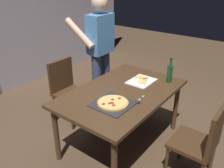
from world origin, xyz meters
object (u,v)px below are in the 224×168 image
(chair_near_camera, at_px, (202,140))
(kitchen_scissors, at_px, (138,101))
(dining_table, at_px, (122,97))
(pepperoni_pizza_on_tray, at_px, (113,103))
(wine_bottle, at_px, (170,73))
(person_serving_pizza, at_px, (100,49))
(chair_far_side, at_px, (67,87))

(chair_near_camera, bearing_deg, kitchen_scissors, 96.82)
(dining_table, bearing_deg, pepperoni_pizza_on_tray, -162.17)
(wine_bottle, height_order, kitchen_scissors, wine_bottle)
(chair_near_camera, xyz_separation_m, wine_bottle, (0.57, 0.66, 0.36))
(dining_table, xyz_separation_m, person_serving_pizza, (0.49, 0.76, 0.32))
(chair_near_camera, height_order, pepperoni_pizza_on_tray, chair_near_camera)
(chair_near_camera, height_order, kitchen_scissors, chair_near_camera)
(chair_far_side, distance_m, pepperoni_pizza_on_tray, 1.15)
(person_serving_pizza, bearing_deg, chair_far_side, 155.99)
(pepperoni_pizza_on_tray, distance_m, kitchen_scissors, 0.29)
(dining_table, bearing_deg, kitchen_scissors, -106.92)
(pepperoni_pizza_on_tray, height_order, kitchen_scissors, pepperoni_pizza_on_tray)
(dining_table, relative_size, person_serving_pizza, 0.89)
(pepperoni_pizza_on_tray, height_order, wine_bottle, wine_bottle)
(chair_near_camera, distance_m, person_serving_pizza, 1.87)
(dining_table, distance_m, kitchen_scissors, 0.30)
(chair_near_camera, relative_size, person_serving_pizza, 0.51)
(wine_bottle, bearing_deg, kitchen_scissors, 176.04)
(chair_near_camera, xyz_separation_m, chair_far_side, (0.00, 1.95, 0.00))
(chair_near_camera, distance_m, pepperoni_pizza_on_tray, 0.96)
(chair_near_camera, height_order, wine_bottle, wine_bottle)
(pepperoni_pizza_on_tray, bearing_deg, wine_bottle, -14.11)
(chair_far_side, bearing_deg, dining_table, -90.00)
(dining_table, distance_m, pepperoni_pizza_on_tray, 0.34)
(kitchen_scissors, bearing_deg, person_serving_pizza, 60.73)
(dining_table, relative_size, kitchen_scissors, 7.97)
(dining_table, height_order, person_serving_pizza, person_serving_pizza)
(dining_table, relative_size, chair_far_side, 1.72)
(dining_table, xyz_separation_m, pepperoni_pizza_on_tray, (-0.31, -0.10, 0.09))
(dining_table, bearing_deg, wine_bottle, -29.29)
(chair_near_camera, xyz_separation_m, pepperoni_pizza_on_tray, (-0.31, 0.88, 0.25))
(chair_far_side, relative_size, person_serving_pizza, 0.51)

